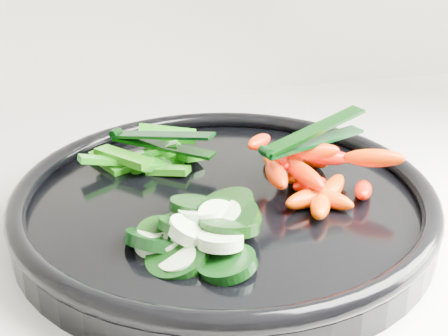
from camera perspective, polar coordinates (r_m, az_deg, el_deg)
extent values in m
cylinder|color=black|center=(0.56, 0.00, -3.92)|extent=(0.38, 0.38, 0.02)
torus|color=black|center=(0.55, 0.00, -2.25)|extent=(0.38, 0.38, 0.02)
cylinder|color=black|center=(0.47, -4.29, -8.13)|extent=(0.07, 0.07, 0.03)
cylinder|color=beige|center=(0.46, -4.20, -8.39)|extent=(0.04, 0.04, 0.02)
cylinder|color=black|center=(0.49, -6.31, -6.59)|extent=(0.06, 0.06, 0.03)
cylinder|color=#CEECBD|center=(0.49, -6.13, -6.57)|extent=(0.05, 0.05, 0.02)
cylinder|color=black|center=(0.49, -5.64, -6.44)|extent=(0.05, 0.05, 0.03)
cylinder|color=beige|center=(0.49, -3.62, -6.67)|extent=(0.04, 0.04, 0.02)
cylinder|color=black|center=(0.46, 0.28, -8.78)|extent=(0.06, 0.06, 0.02)
cylinder|color=#D6F9C7|center=(0.46, 0.70, -8.51)|extent=(0.04, 0.04, 0.02)
cylinder|color=black|center=(0.51, -3.74, -5.23)|extent=(0.05, 0.05, 0.03)
cylinder|color=beige|center=(0.51, -2.92, -5.23)|extent=(0.03, 0.03, 0.02)
cylinder|color=black|center=(0.50, -5.41, -5.72)|extent=(0.05, 0.05, 0.01)
cylinder|color=beige|center=(0.49, -5.56, -6.15)|extent=(0.04, 0.04, 0.01)
cylinder|color=black|center=(0.49, -5.85, -6.45)|extent=(0.05, 0.05, 0.02)
cylinder|color=beige|center=(0.48, -6.55, -6.94)|extent=(0.03, 0.03, 0.01)
cylinder|color=black|center=(0.49, -4.03, -6.65)|extent=(0.04, 0.04, 0.02)
cylinder|color=beige|center=(0.48, -5.26, -6.92)|extent=(0.04, 0.04, 0.02)
cylinder|color=black|center=(0.49, 0.79, -4.95)|extent=(0.06, 0.06, 0.03)
cylinder|color=beige|center=(0.50, 0.86, -4.52)|extent=(0.04, 0.04, 0.02)
cylinder|color=black|center=(0.52, -2.72, -3.46)|extent=(0.06, 0.06, 0.02)
cylinder|color=beige|center=(0.50, -2.17, -4.28)|extent=(0.05, 0.05, 0.02)
cylinder|color=black|center=(0.49, -4.00, -5.39)|extent=(0.05, 0.04, 0.02)
cylinder|color=#DBF0C0|center=(0.48, -3.07, -5.83)|extent=(0.05, 0.05, 0.03)
cylinder|color=black|center=(0.50, -0.53, -4.60)|extent=(0.05, 0.05, 0.03)
cylinder|color=beige|center=(0.49, -0.43, -4.80)|extent=(0.05, 0.05, 0.03)
cylinder|color=black|center=(0.51, 0.17, -3.51)|extent=(0.06, 0.05, 0.02)
cylinder|color=#CCECBD|center=(0.50, -0.30, -4.50)|extent=(0.05, 0.05, 0.02)
cylinder|color=black|center=(0.49, 0.48, -5.18)|extent=(0.06, 0.06, 0.02)
cylinder|color=beige|center=(0.47, -0.35, -6.69)|extent=(0.04, 0.04, 0.02)
ellipsoid|color=#E34100|center=(0.56, 9.75, -2.10)|extent=(0.05, 0.05, 0.03)
ellipsoid|color=#E72B00|center=(0.54, 7.54, -2.79)|extent=(0.05, 0.04, 0.02)
ellipsoid|color=#FF3D00|center=(0.55, 9.59, -2.78)|extent=(0.04, 0.05, 0.02)
ellipsoid|color=#FF2800|center=(0.58, 6.74, -0.57)|extent=(0.02, 0.04, 0.02)
ellipsoid|color=red|center=(0.57, 12.62, -1.97)|extent=(0.03, 0.05, 0.03)
ellipsoid|color=#FF4C00|center=(0.58, 6.61, -0.56)|extent=(0.04, 0.04, 0.02)
ellipsoid|color=#ED5F00|center=(0.53, 8.78, -3.47)|extent=(0.04, 0.05, 0.03)
ellipsoid|color=red|center=(0.57, 7.87, -1.47)|extent=(0.05, 0.03, 0.02)
ellipsoid|color=#FF5E00|center=(0.62, 8.06, 1.00)|extent=(0.03, 0.06, 0.03)
ellipsoid|color=#FE5700|center=(0.61, 4.25, 0.90)|extent=(0.02, 0.04, 0.02)
ellipsoid|color=#FC2000|center=(0.55, 4.81, -0.59)|extent=(0.03, 0.06, 0.02)
ellipsoid|color=#DA4F00|center=(0.60, 7.69, 1.53)|extent=(0.03, 0.06, 0.03)
ellipsoid|color=red|center=(0.58, 5.52, 0.64)|extent=(0.03, 0.05, 0.02)
ellipsoid|color=#FE2500|center=(0.55, 7.32, -0.54)|extent=(0.03, 0.06, 0.02)
ellipsoid|color=#E15200|center=(0.58, 5.78, 0.97)|extent=(0.05, 0.02, 0.02)
ellipsoid|color=#EB0F00|center=(0.59, 9.39, 1.00)|extent=(0.05, 0.02, 0.02)
ellipsoid|color=#FF0F00|center=(0.58, 7.00, 2.03)|extent=(0.04, 0.04, 0.02)
ellipsoid|color=#FF1900|center=(0.58, 3.24, 2.41)|extent=(0.04, 0.04, 0.02)
ellipsoid|color=red|center=(0.56, 8.35, 1.50)|extent=(0.05, 0.03, 0.02)
ellipsoid|color=#E74D00|center=(0.56, 13.55, 0.90)|extent=(0.06, 0.04, 0.02)
cube|color=#146109|center=(0.61, -5.59, 0.33)|extent=(0.06, 0.04, 0.03)
cube|color=#166509|center=(0.63, -3.83, 1.28)|extent=(0.04, 0.06, 0.02)
cube|color=#1A6509|center=(0.60, -5.13, -0.21)|extent=(0.04, 0.04, 0.01)
cube|color=#0A6609|center=(0.62, -6.19, 0.72)|extent=(0.06, 0.04, 0.02)
cube|color=#1A730A|center=(0.63, -10.38, 0.59)|extent=(0.04, 0.06, 0.01)
cube|color=#176709|center=(0.63, -9.08, 0.67)|extent=(0.04, 0.06, 0.02)
cube|color=#09610F|center=(0.62, -6.32, 1.58)|extent=(0.05, 0.02, 0.02)
cube|color=#0C6409|center=(0.61, -11.20, 0.71)|extent=(0.04, 0.02, 0.02)
cube|color=#226709|center=(0.61, -9.17, 0.98)|extent=(0.06, 0.06, 0.01)
cube|color=#126D0A|center=(0.66, -5.21, 3.12)|extent=(0.06, 0.03, 0.02)
cylinder|color=black|center=(0.53, 3.86, 1.52)|extent=(0.01, 0.01, 0.01)
cube|color=black|center=(0.57, 8.23, 2.38)|extent=(0.11, 0.05, 0.00)
cube|color=black|center=(0.56, 8.31, 3.46)|extent=(0.11, 0.05, 0.02)
cylinder|color=black|center=(0.64, -9.88, 3.19)|extent=(0.01, 0.01, 0.01)
cube|color=black|center=(0.61, -5.62, 2.01)|extent=(0.10, 0.08, 0.00)
cube|color=black|center=(0.61, -5.67, 3.00)|extent=(0.09, 0.08, 0.02)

